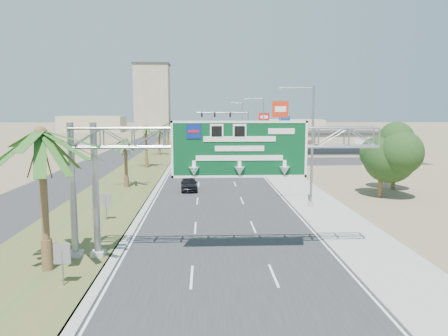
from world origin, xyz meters
The scene contains 30 objects.
road centered at (0.00, 110.00, 0.01)m, with size 12.00×300.00×0.02m, color #28282B.
sidewalk_right centered at (8.50, 110.00, 0.05)m, with size 4.00×300.00×0.10m, color #9E9B93.
median_grass centered at (-10.00, 110.00, 0.06)m, with size 7.00×300.00×0.12m, color #425826.
opposing_road centered at (-17.00, 110.00, 0.01)m, with size 8.00×300.00×0.02m, color #28282B.
sign_gantry centered at (-1.06, 9.93, 6.06)m, with size 16.75×1.24×7.50m.
palm_near centered at (-9.20, 8.00, 6.93)m, with size 5.70×5.70×8.35m.
palm_row_b centered at (-9.50, 32.00, 4.90)m, with size 3.99×3.99×5.95m.
palm_row_c centered at (-9.50, 48.00, 5.66)m, with size 3.99×3.99×6.75m.
palm_row_d centered at (-9.50, 66.00, 4.42)m, with size 3.99×3.99×5.45m.
palm_row_e centered at (-9.50, 85.00, 5.09)m, with size 3.99×3.99×6.15m.
palm_row_f centered at (-9.50, 110.00, 4.71)m, with size 3.99×3.99×5.75m.
streetlight_near centered at (7.30, 22.00, 4.69)m, with size 3.27×0.44×10.00m.
streetlight_mid centered at (7.30, 52.00, 4.69)m, with size 3.27×0.44×10.00m.
streetlight_far centered at (7.30, 88.00, 4.69)m, with size 3.27×0.44×10.00m.
signal_mast centered at (5.17, 71.97, 4.85)m, with size 10.28×0.71×8.00m.
store_building centered at (22.00, 66.00, 2.00)m, with size 18.00×10.00×4.00m, color #C8B587.
oak_near centered at (15.00, 26.00, 4.53)m, with size 4.50×4.50×6.80m.
oak_far centered at (18.00, 30.00, 3.82)m, with size 3.50×3.50×5.60m.
median_signback_a centered at (-7.80, 6.00, 1.45)m, with size 0.75×0.08×2.08m.
median_signback_b centered at (-8.50, 18.00, 1.45)m, with size 0.75×0.08×2.08m.
tower_distant centered at (-32.00, 250.00, 17.50)m, with size 20.00×16.00×35.00m, color gray.
building_distant_left centered at (-45.00, 160.00, 3.00)m, with size 24.00×14.00×6.00m, color #C8B587.
building_distant_right centered at (30.00, 140.00, 2.50)m, with size 20.00×12.00×5.00m, color #C8B587.
car_left_lane centered at (-2.93, 30.37, 0.70)m, with size 1.65×4.09×1.39m, color black.
car_mid_lane centered at (0.95, 56.29, 0.75)m, with size 1.59×4.55×1.50m, color #67090E.
car_right_lane centered at (5.50, 65.63, 0.74)m, with size 2.45×5.32×1.48m, color gray.
car_far centered at (-0.96, 91.61, 0.79)m, with size 2.21×5.44×1.58m, color black.
pole_sign_red_near centered at (10.02, 51.88, 7.67)m, with size 2.38×1.01×9.68m.
pole_sign_blue centered at (13.00, 64.64, 5.38)m, with size 2.00×0.89×7.35m.
pole_sign_red_far centered at (11.33, 79.26, 6.18)m, with size 2.21×0.83×7.85m.
Camera 1 is at (-1.35, -13.33, 8.00)m, focal length 35.00 mm.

